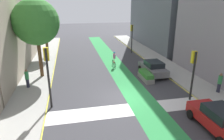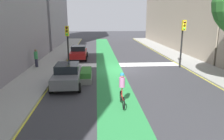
{
  "view_description": "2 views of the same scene",
  "coord_description": "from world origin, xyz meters",
  "px_view_note": "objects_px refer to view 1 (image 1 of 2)",
  "views": [
    {
      "loc": [
        -3.94,
        -14.62,
        7.64
      ],
      "look_at": [
        0.04,
        4.13,
        1.05
      ],
      "focal_mm": 32.29,
      "sensor_mm": 36.0,
      "label": 1
    },
    {
      "loc": [
        2.56,
        19.32,
        4.75
      ],
      "look_at": [
        1.38,
        3.15,
        0.73
      ],
      "focal_mm": 33.76,
      "sensor_mm": 36.0,
      "label": 2
    }
  ],
  "objects_px": {
    "car_grey_right_far": "(153,68)",
    "median_planter": "(146,76)",
    "car_red_right_near": "(219,119)",
    "street_tree_far": "(45,22)",
    "pedestrian_sidewalk_right_a": "(220,83)",
    "traffic_signal_far_right": "(132,33)",
    "cyclist_in_lane": "(114,59)",
    "traffic_signal_near_left": "(47,67)",
    "traffic_signal_near_right": "(193,66)",
    "pedestrian_sidewalk_left_a": "(27,78)",
    "street_tree_near": "(36,22)"
  },
  "relations": [
    {
      "from": "traffic_signal_near_right",
      "to": "traffic_signal_far_right",
      "type": "xyz_separation_m",
      "value": [
        0.01,
        16.08,
        0.16
      ]
    },
    {
      "from": "traffic_signal_near_left",
      "to": "street_tree_far",
      "type": "height_order",
      "value": "street_tree_far"
    },
    {
      "from": "traffic_signal_near_left",
      "to": "cyclist_in_lane",
      "type": "xyz_separation_m",
      "value": [
        6.82,
        8.69,
        -2.22
      ]
    },
    {
      "from": "car_red_right_near",
      "to": "pedestrian_sidewalk_left_a",
      "type": "relative_size",
      "value": 2.42
    },
    {
      "from": "car_red_right_near",
      "to": "pedestrian_sidewalk_right_a",
      "type": "xyz_separation_m",
      "value": [
        3.68,
        4.56,
        0.23
      ]
    },
    {
      "from": "traffic_signal_far_right",
      "to": "car_grey_right_far",
      "type": "bearing_deg",
      "value": -93.84
    },
    {
      "from": "car_red_right_near",
      "to": "pedestrian_sidewalk_left_a",
      "type": "bearing_deg",
      "value": 144.31
    },
    {
      "from": "pedestrian_sidewalk_left_a",
      "to": "traffic_signal_near_right",
      "type": "bearing_deg",
      "value": -20.18
    },
    {
      "from": "traffic_signal_far_right",
      "to": "pedestrian_sidewalk_right_a",
      "type": "bearing_deg",
      "value": -79.16
    },
    {
      "from": "cyclist_in_lane",
      "to": "pedestrian_sidewalk_right_a",
      "type": "distance_m",
      "value": 11.79
    },
    {
      "from": "pedestrian_sidewalk_right_a",
      "to": "street_tree_near",
      "type": "bearing_deg",
      "value": 154.53
    },
    {
      "from": "traffic_signal_far_right",
      "to": "pedestrian_sidewalk_right_a",
      "type": "xyz_separation_m",
      "value": [
        3.01,
        -15.71,
        -1.95
      ]
    },
    {
      "from": "car_grey_right_far",
      "to": "street_tree_far",
      "type": "bearing_deg",
      "value": 139.93
    },
    {
      "from": "pedestrian_sidewalk_right_a",
      "to": "car_red_right_near",
      "type": "bearing_deg",
      "value": -128.91
    },
    {
      "from": "traffic_signal_far_right",
      "to": "median_planter",
      "type": "relative_size",
      "value": 1.6
    },
    {
      "from": "car_red_right_near",
      "to": "pedestrian_sidewalk_left_a",
      "type": "xyz_separation_m",
      "value": [
        -12.62,
        9.07,
        0.24
      ]
    },
    {
      "from": "traffic_signal_near_right",
      "to": "cyclist_in_lane",
      "type": "bearing_deg",
      "value": 113.11
    },
    {
      "from": "car_grey_right_far",
      "to": "cyclist_in_lane",
      "type": "xyz_separation_m",
      "value": [
        -3.48,
        3.77,
        0.17
      ]
    },
    {
      "from": "cyclist_in_lane",
      "to": "pedestrian_sidewalk_left_a",
      "type": "height_order",
      "value": "pedestrian_sidewalk_left_a"
    },
    {
      "from": "traffic_signal_near_left",
      "to": "car_grey_right_far",
      "type": "distance_m",
      "value": 11.66
    },
    {
      "from": "street_tree_far",
      "to": "median_planter",
      "type": "height_order",
      "value": "street_tree_far"
    },
    {
      "from": "traffic_signal_near_left",
      "to": "median_planter",
      "type": "relative_size",
      "value": 1.72
    },
    {
      "from": "traffic_signal_near_right",
      "to": "median_planter",
      "type": "xyz_separation_m",
      "value": [
        -1.95,
        4.75,
        -2.42
      ]
    },
    {
      "from": "traffic_signal_far_right",
      "to": "cyclist_in_lane",
      "type": "relative_size",
      "value": 2.29
    },
    {
      "from": "traffic_signal_near_right",
      "to": "traffic_signal_far_right",
      "type": "distance_m",
      "value": 16.08
    },
    {
      "from": "cyclist_in_lane",
      "to": "pedestrian_sidewalk_right_a",
      "type": "height_order",
      "value": "pedestrian_sidewalk_right_a"
    },
    {
      "from": "car_red_right_near",
      "to": "cyclist_in_lane",
      "type": "distance_m",
      "value": 14.35
    },
    {
      "from": "pedestrian_sidewalk_right_a",
      "to": "median_planter",
      "type": "height_order",
      "value": "pedestrian_sidewalk_right_a"
    },
    {
      "from": "car_grey_right_far",
      "to": "car_red_right_near",
      "type": "relative_size",
      "value": 1.01
    },
    {
      "from": "street_tree_near",
      "to": "street_tree_far",
      "type": "bearing_deg",
      "value": 90.64
    },
    {
      "from": "street_tree_far",
      "to": "median_planter",
      "type": "xyz_separation_m",
      "value": [
        10.51,
        -11.14,
        -4.52
      ]
    },
    {
      "from": "car_red_right_near",
      "to": "pedestrian_sidewalk_right_a",
      "type": "relative_size",
      "value": 2.44
    },
    {
      "from": "car_grey_right_far",
      "to": "street_tree_far",
      "type": "distance_m",
      "value": 15.94
    },
    {
      "from": "car_grey_right_far",
      "to": "cyclist_in_lane",
      "type": "height_order",
      "value": "cyclist_in_lane"
    },
    {
      "from": "traffic_signal_far_right",
      "to": "pedestrian_sidewalk_right_a",
      "type": "height_order",
      "value": "traffic_signal_far_right"
    },
    {
      "from": "car_grey_right_far",
      "to": "traffic_signal_near_right",
      "type": "bearing_deg",
      "value": -83.58
    },
    {
      "from": "car_red_right_near",
      "to": "pedestrian_sidewalk_right_a",
      "type": "height_order",
      "value": "pedestrian_sidewalk_right_a"
    },
    {
      "from": "car_grey_right_far",
      "to": "median_planter",
      "type": "relative_size",
      "value": 1.59
    },
    {
      "from": "traffic_signal_far_right",
      "to": "car_grey_right_far",
      "type": "xyz_separation_m",
      "value": [
        -0.68,
        -10.11,
        -2.18
      ]
    },
    {
      "from": "pedestrian_sidewalk_left_a",
      "to": "street_tree_far",
      "type": "height_order",
      "value": "street_tree_far"
    },
    {
      "from": "pedestrian_sidewalk_right_a",
      "to": "street_tree_near",
      "type": "height_order",
      "value": "street_tree_near"
    },
    {
      "from": "traffic_signal_near_left",
      "to": "car_red_right_near",
      "type": "relative_size",
      "value": 1.09
    },
    {
      "from": "car_red_right_near",
      "to": "street_tree_far",
      "type": "relative_size",
      "value": 0.65
    },
    {
      "from": "street_tree_far",
      "to": "street_tree_near",
      "type": "bearing_deg",
      "value": -89.36
    },
    {
      "from": "pedestrian_sidewalk_left_a",
      "to": "median_planter",
      "type": "height_order",
      "value": "pedestrian_sidewalk_left_a"
    },
    {
      "from": "car_red_right_near",
      "to": "median_planter",
      "type": "xyz_separation_m",
      "value": [
        -1.28,
        8.93,
        -0.4
      ]
    },
    {
      "from": "cyclist_in_lane",
      "to": "pedestrian_sidewalk_right_a",
      "type": "xyz_separation_m",
      "value": [
        7.17,
        -9.36,
        0.06
      ]
    },
    {
      "from": "pedestrian_sidewalk_left_a",
      "to": "cyclist_in_lane",
      "type": "bearing_deg",
      "value": 27.99
    },
    {
      "from": "pedestrian_sidewalk_right_a",
      "to": "pedestrian_sidewalk_left_a",
      "type": "height_order",
      "value": "pedestrian_sidewalk_left_a"
    },
    {
      "from": "traffic_signal_near_right",
      "to": "street_tree_far",
      "type": "xyz_separation_m",
      "value": [
        -12.46,
        15.89,
        2.11
      ]
    }
  ]
}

